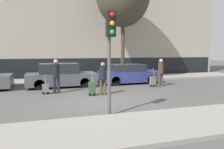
{
  "coord_description": "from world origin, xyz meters",
  "views": [
    {
      "loc": [
        -2.46,
        -9.15,
        2.15
      ],
      "look_at": [
        1.03,
        1.8,
        0.95
      ],
      "focal_mm": 35.0,
      "sensor_mm": 36.0,
      "label": 1
    }
  ],
  "objects_px": {
    "pedestrian_right": "(161,71)",
    "parked_car_2": "(129,74)",
    "trolley_left": "(46,88)",
    "parked_bicycle": "(149,72)",
    "parked_car_1": "(61,76)",
    "traffic_light": "(110,42)",
    "trolley_right": "(153,81)",
    "pedestrian_center": "(103,77)",
    "trolley_center": "(92,88)",
    "pedestrian_left": "(56,74)"
  },
  "relations": [
    {
      "from": "parked_bicycle",
      "to": "trolley_left",
      "type": "bearing_deg",
      "value": -151.56
    },
    {
      "from": "trolley_right",
      "to": "traffic_light",
      "type": "distance_m",
      "value": 7.07
    },
    {
      "from": "pedestrian_center",
      "to": "parked_bicycle",
      "type": "height_order",
      "value": "pedestrian_center"
    },
    {
      "from": "trolley_center",
      "to": "pedestrian_left",
      "type": "bearing_deg",
      "value": 144.32
    },
    {
      "from": "trolley_center",
      "to": "trolley_right",
      "type": "xyz_separation_m",
      "value": [
        4.17,
        1.59,
        -0.01
      ]
    },
    {
      "from": "parked_car_2",
      "to": "pedestrian_center",
      "type": "xyz_separation_m",
      "value": [
        -2.76,
        -3.41,
        0.3
      ]
    },
    {
      "from": "pedestrian_left",
      "to": "trolley_right",
      "type": "relative_size",
      "value": 1.5
    },
    {
      "from": "parked_car_2",
      "to": "pedestrian_center",
      "type": "height_order",
      "value": "pedestrian_center"
    },
    {
      "from": "parked_bicycle",
      "to": "parked_car_2",
      "type": "bearing_deg",
      "value": -141.61
    },
    {
      "from": "pedestrian_center",
      "to": "pedestrian_right",
      "type": "bearing_deg",
      "value": 21.52
    },
    {
      "from": "trolley_center",
      "to": "parked_bicycle",
      "type": "xyz_separation_m",
      "value": [
        5.97,
        5.51,
        0.1
      ]
    },
    {
      "from": "parked_bicycle",
      "to": "trolley_center",
      "type": "bearing_deg",
      "value": -137.31
    },
    {
      "from": "parked_car_2",
      "to": "traffic_light",
      "type": "xyz_separation_m",
      "value": [
        -3.49,
        -6.98,
        1.83
      ]
    },
    {
      "from": "traffic_light",
      "to": "pedestrian_left",
      "type": "bearing_deg",
      "value": 107.01
    },
    {
      "from": "pedestrian_center",
      "to": "parked_car_1",
      "type": "bearing_deg",
      "value": 119.31
    },
    {
      "from": "parked_car_1",
      "to": "parked_bicycle",
      "type": "bearing_deg",
      "value": 17.28
    },
    {
      "from": "parked_car_1",
      "to": "trolley_left",
      "type": "bearing_deg",
      "value": -113.34
    },
    {
      "from": "parked_car_1",
      "to": "pedestrian_right",
      "type": "height_order",
      "value": "pedestrian_right"
    },
    {
      "from": "trolley_center",
      "to": "pedestrian_center",
      "type": "bearing_deg",
      "value": -0.6
    },
    {
      "from": "pedestrian_left",
      "to": "pedestrian_center",
      "type": "bearing_deg",
      "value": -35.96
    },
    {
      "from": "parked_car_1",
      "to": "trolley_left",
      "type": "height_order",
      "value": "parked_car_1"
    },
    {
      "from": "pedestrian_center",
      "to": "pedestrian_left",
      "type": "bearing_deg",
      "value": 152.31
    },
    {
      "from": "parked_car_1",
      "to": "trolley_center",
      "type": "bearing_deg",
      "value": -69.24
    },
    {
      "from": "pedestrian_left",
      "to": "trolley_right",
      "type": "xyz_separation_m",
      "value": [
        5.8,
        0.42,
        -0.63
      ]
    },
    {
      "from": "pedestrian_right",
      "to": "parked_car_2",
      "type": "bearing_deg",
      "value": 127.96
    },
    {
      "from": "trolley_center",
      "to": "trolley_right",
      "type": "bearing_deg",
      "value": 20.8
    },
    {
      "from": "parked_car_2",
      "to": "trolley_left",
      "type": "height_order",
      "value": "parked_car_2"
    },
    {
      "from": "pedestrian_left",
      "to": "trolley_right",
      "type": "bearing_deg",
      "value": -3.52
    },
    {
      "from": "parked_car_2",
      "to": "traffic_light",
      "type": "distance_m",
      "value": 8.01
    },
    {
      "from": "trolley_left",
      "to": "pedestrian_center",
      "type": "bearing_deg",
      "value": -22.02
    },
    {
      "from": "parked_car_2",
      "to": "trolley_center",
      "type": "relative_size",
      "value": 3.34
    },
    {
      "from": "pedestrian_left",
      "to": "pedestrian_right",
      "type": "bearing_deg",
      "value": -3.87
    },
    {
      "from": "parked_car_1",
      "to": "pedestrian_left",
      "type": "distance_m",
      "value": 2.16
    },
    {
      "from": "parked_car_2",
      "to": "pedestrian_center",
      "type": "relative_size",
      "value": 2.47
    },
    {
      "from": "parked_bicycle",
      "to": "pedestrian_left",
      "type": "bearing_deg",
      "value": -150.28
    },
    {
      "from": "parked_car_1",
      "to": "pedestrian_left",
      "type": "xyz_separation_m",
      "value": [
        -0.39,
        -2.1,
        0.34
      ]
    },
    {
      "from": "trolley_left",
      "to": "parked_bicycle",
      "type": "relative_size",
      "value": 0.59
    },
    {
      "from": "parked_car_2",
      "to": "traffic_light",
      "type": "bearing_deg",
      "value": -116.54
    },
    {
      "from": "trolley_left",
      "to": "trolley_right",
      "type": "xyz_separation_m",
      "value": [
        6.35,
        0.49,
        0.07
      ]
    },
    {
      "from": "trolley_left",
      "to": "pedestrian_right",
      "type": "height_order",
      "value": "pedestrian_right"
    },
    {
      "from": "pedestrian_left",
      "to": "traffic_light",
      "type": "height_order",
      "value": "traffic_light"
    },
    {
      "from": "parked_car_2",
      "to": "pedestrian_center",
      "type": "bearing_deg",
      "value": -129.01
    },
    {
      "from": "traffic_light",
      "to": "trolley_right",
      "type": "bearing_deg",
      "value": 49.9
    },
    {
      "from": "pedestrian_left",
      "to": "pedestrian_center",
      "type": "distance_m",
      "value": 2.48
    },
    {
      "from": "trolley_left",
      "to": "pedestrian_center",
      "type": "relative_size",
      "value": 0.64
    },
    {
      "from": "trolley_left",
      "to": "parked_bicycle",
      "type": "bearing_deg",
      "value": 28.44
    },
    {
      "from": "trolley_right",
      "to": "parked_bicycle",
      "type": "xyz_separation_m",
      "value": [
        1.8,
        3.92,
        0.12
      ]
    },
    {
      "from": "pedestrian_right",
      "to": "trolley_right",
      "type": "height_order",
      "value": "pedestrian_right"
    },
    {
      "from": "parked_car_1",
      "to": "trolley_center",
      "type": "xyz_separation_m",
      "value": [
        1.24,
        -3.27,
        -0.28
      ]
    },
    {
      "from": "parked_car_2",
      "to": "traffic_light",
      "type": "relative_size",
      "value": 1.17
    }
  ]
}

